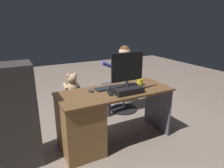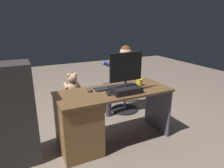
{
  "view_description": "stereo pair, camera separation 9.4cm",
  "coord_description": "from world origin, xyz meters",
  "views": [
    {
      "loc": [
        1.17,
        2.54,
        1.59
      ],
      "look_at": [
        -0.17,
        -0.02,
        0.67
      ],
      "focal_mm": 32.14,
      "sensor_mm": 36.0,
      "label": 1
    },
    {
      "loc": [
        1.09,
        2.58,
        1.59
      ],
      "look_at": [
        -0.17,
        -0.02,
        0.67
      ],
      "focal_mm": 32.14,
      "sensor_mm": 36.0,
      "label": 2
    }
  ],
  "objects": [
    {
      "name": "ground_plane",
      "position": [
        0.0,
        0.0,
        0.0
      ],
      "size": [
        10.0,
        10.0,
        0.0
      ],
      "primitive_type": "plane",
      "color": "#746357"
    },
    {
      "name": "desk",
      "position": [
        0.39,
        0.41,
        0.39
      ],
      "size": [
        1.49,
        0.62,
        0.73
      ],
      "color": "brown",
      "rests_on": "ground_plane"
    },
    {
      "name": "monitor",
      "position": [
        -0.1,
        0.53,
        0.87
      ],
      "size": [
        0.43,
        0.26,
        0.5
      ],
      "color": "black",
      "rests_on": "desk"
    },
    {
      "name": "keyboard",
      "position": [
        0.01,
        0.3,
        0.74
      ],
      "size": [
        0.42,
        0.14,
        0.02
      ],
      "primitive_type": "cube",
      "color": "black",
      "rests_on": "desk"
    },
    {
      "name": "computer_mouse",
      "position": [
        0.29,
        0.3,
        0.75
      ],
      "size": [
        0.06,
        0.1,
        0.04
      ],
      "primitive_type": "ellipsoid",
      "color": "#2B2B2C",
      "rests_on": "desk"
    },
    {
      "name": "cup",
      "position": [
        -0.41,
        0.37,
        0.78
      ],
      "size": [
        0.08,
        0.08,
        0.1
      ],
      "primitive_type": "cylinder",
      "color": "yellow",
      "rests_on": "desk"
    },
    {
      "name": "tv_remote",
      "position": [
        0.12,
        0.49,
        0.74
      ],
      "size": [
        0.08,
        0.16,
        0.02
      ],
      "primitive_type": "cube",
      "rotation": [
        0.0,
        0.0,
        -0.26
      ],
      "color": "black",
      "rests_on": "desk"
    },
    {
      "name": "office_chair_teddy",
      "position": [
        0.34,
        -0.38,
        0.26
      ],
      "size": [
        0.5,
        0.5,
        0.47
      ],
      "color": "black",
      "rests_on": "ground_plane"
    },
    {
      "name": "teddy_bear",
      "position": [
        0.34,
        -0.39,
        0.63
      ],
      "size": [
        0.24,
        0.25,
        0.34
      ],
      "color": "tan",
      "rests_on": "office_chair_teddy"
    },
    {
      "name": "visitor_chair",
      "position": [
        -0.62,
        -0.39,
        0.26
      ],
      "size": [
        0.49,
        0.49,
        0.47
      ],
      "color": "black",
      "rests_on": "ground_plane"
    },
    {
      "name": "person",
      "position": [
        -0.53,
        -0.39,
        0.71
      ],
      "size": [
        0.52,
        0.48,
        1.19
      ],
      "color": "#414987",
      "rests_on": "ground_plane"
    },
    {
      "name": "equipment_rack",
      "position": [
        1.18,
        0.31,
        0.59
      ],
      "size": [
        0.44,
        0.36,
        1.18
      ],
      "primitive_type": "cube",
      "color": "#2E2A2A",
      "rests_on": "ground_plane"
    }
  ]
}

